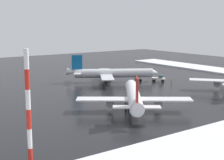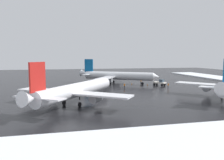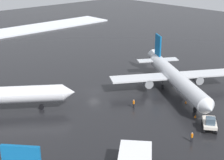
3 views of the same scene
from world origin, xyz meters
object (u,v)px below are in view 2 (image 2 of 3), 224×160
at_px(ground_crew_beside_wing, 168,85).
at_px(ground_crew_mid_apron, 124,85).
at_px(airplane_foreground_jet, 117,76).
at_px(airplane_far_rear, 76,90).
at_px(ground_crew_by_nose_gear, 141,81).
at_px(traffic_cone_near_nose, 132,84).
at_px(pushback_tug, 160,82).
at_px(traffic_cone_mid_line, 147,85).

bearing_deg(ground_crew_beside_wing, ground_crew_mid_apron, -141.81).
xyz_separation_m(airplane_foreground_jet, airplane_far_rear, (-18.04, -34.68, 0.05)).
distance_m(ground_crew_by_nose_gear, traffic_cone_near_nose, 4.60).
relative_size(airplane_far_rear, traffic_cone_near_nose, 52.29).
distance_m(airplane_foreground_jet, pushback_tug, 17.39).
height_order(ground_crew_by_nose_gear, traffic_cone_mid_line, ground_crew_by_nose_gear).
bearing_deg(pushback_tug, airplane_foreground_jet, -159.64).
distance_m(ground_crew_mid_apron, traffic_cone_near_nose, 10.81).
bearing_deg(pushback_tug, ground_crew_beside_wing, -32.67).
distance_m(ground_crew_beside_wing, traffic_cone_near_nose, 15.24).
relative_size(airplane_foreground_jet, traffic_cone_mid_line, 53.87).
relative_size(airplane_far_rear, traffic_cone_mid_line, 52.29).
distance_m(ground_crew_by_nose_gear, ground_crew_mid_apron, 14.50).
bearing_deg(ground_crew_mid_apron, airplane_foreground_jet, 166.76).
distance_m(pushback_tug, ground_crew_mid_apron, 15.12).
bearing_deg(traffic_cone_near_nose, traffic_cone_mid_line, -38.68).
bearing_deg(traffic_cone_near_nose, ground_crew_beside_wing, -50.76).
relative_size(airplane_far_rear, ground_crew_mid_apron, 16.82).
xyz_separation_m(airplane_foreground_jet, traffic_cone_mid_line, (10.30, -7.22, -2.97)).
height_order(pushback_tug, ground_crew_mid_apron, pushback_tug).
bearing_deg(airplane_far_rear, ground_crew_by_nose_gear, -4.02).
bearing_deg(ground_crew_by_nose_gear, traffic_cone_near_nose, 7.68).
height_order(pushback_tug, traffic_cone_near_nose, pushback_tug).
relative_size(ground_crew_beside_wing, ground_crew_mid_apron, 1.00).
xyz_separation_m(pushback_tug, traffic_cone_near_nose, (-9.20, 6.08, -1.01)).
xyz_separation_m(airplane_far_rear, traffic_cone_mid_line, (28.34, 27.46, -3.03)).
distance_m(pushback_tug, traffic_cone_mid_line, 4.84).
bearing_deg(pushback_tug, airplane_far_rear, -89.06).
bearing_deg(traffic_cone_near_nose, pushback_tug, -33.47).
xyz_separation_m(airplane_foreground_jet, ground_crew_mid_apron, (-0.25, -12.47, -2.28)).
height_order(airplane_far_rear, pushback_tug, airplane_far_rear).
bearing_deg(traffic_cone_near_nose, ground_crew_mid_apron, -121.23).
height_order(airplane_far_rear, traffic_cone_mid_line, airplane_far_rear).
bearing_deg(traffic_cone_near_nose, airplane_foreground_jet, 148.70).
bearing_deg(ground_crew_by_nose_gear, airplane_far_rear, 40.33).
xyz_separation_m(ground_crew_by_nose_gear, ground_crew_mid_apron, (-9.94, -10.56, 0.00)).
bearing_deg(ground_crew_beside_wing, ground_crew_by_nose_gear, 159.70).
bearing_deg(ground_crew_mid_apron, ground_crew_beside_wing, 68.34).
height_order(ground_crew_beside_wing, ground_crew_mid_apron, same).
bearing_deg(ground_crew_mid_apron, airplane_far_rear, -50.77).
relative_size(airplane_foreground_jet, pushback_tug, 5.93).
height_order(pushback_tug, ground_crew_by_nose_gear, pushback_tug).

